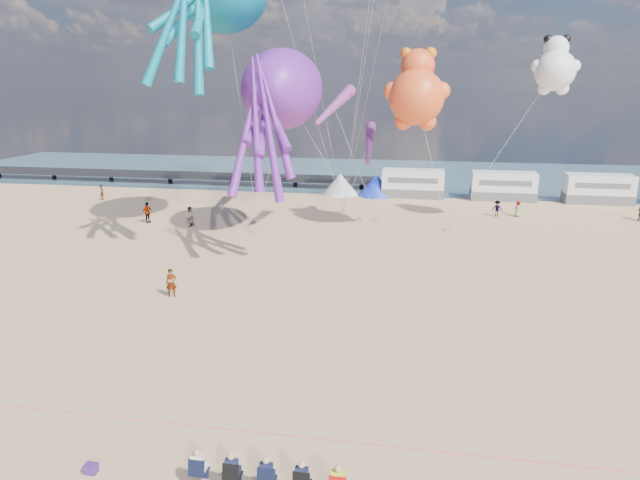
{
  "coord_description": "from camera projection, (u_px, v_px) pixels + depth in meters",
  "views": [
    {
      "loc": [
        6.59,
        -22.28,
        12.25
      ],
      "look_at": [
        1.65,
        6.0,
        4.23
      ],
      "focal_mm": 32.0,
      "sensor_mm": 36.0,
      "label": 1
    }
  ],
  "objects": [
    {
      "name": "beachgoer_2",
      "position": [
        497.0,
        209.0,
        53.25
      ],
      "size": [
        0.84,
        0.71,
        1.52
      ],
      "primitive_type": "imported",
      "rotation": [
        0.0,
        0.0,
        6.08
      ],
      "color": "#7F6659",
      "rests_on": "ground"
    },
    {
      "name": "standing_person",
      "position": [
        171.0,
        283.0,
        33.39
      ],
      "size": [
        0.73,
        0.61,
        1.69
      ],
      "primitive_type": "imported",
      "rotation": [
        0.0,
        0.0,
        0.39
      ],
      "color": "tan",
      "rests_on": "ground"
    },
    {
      "name": "tent_white",
      "position": [
        340.0,
        184.0,
        63.49
      ],
      "size": [
        4.0,
        4.0,
        2.4
      ],
      "primitive_type": "cone",
      "color": "white",
      "rests_on": "ground"
    },
    {
      "name": "ground",
      "position": [
        261.0,
        365.0,
        25.53
      ],
      "size": [
        120.0,
        120.0,
        0.0
      ],
      "primitive_type": "plane",
      "color": "#DCB27F",
      "rests_on": "ground"
    },
    {
      "name": "beachgoer_0",
      "position": [
        518.0,
        209.0,
        53.17
      ],
      "size": [
        0.57,
        0.4,
        1.49
      ],
      "primitive_type": "imported",
      "rotation": [
        0.0,
        0.0,
        3.06
      ],
      "color": "#7F6659",
      "rests_on": "ground"
    },
    {
      "name": "beachgoer_5",
      "position": [
        102.0,
        192.0,
        60.75
      ],
      "size": [
        1.02,
        1.58,
        1.63
      ],
      "primitive_type": "imported",
      "rotation": [
        0.0,
        0.0,
        1.97
      ],
      "color": "#7F6659",
      "rests_on": "ground"
    },
    {
      "name": "water",
      "position": [
        370.0,
        174.0,
        77.71
      ],
      "size": [
        120.0,
        120.0,
        0.0
      ],
      "primitive_type": "plane",
      "color": "#395C6E",
      "rests_on": "ground"
    },
    {
      "name": "rope_line",
      "position": [
        224.0,
        429.0,
        20.78
      ],
      "size": [
        34.0,
        0.03,
        0.03
      ],
      "primitive_type": "cylinder",
      "rotation": [
        0.0,
        1.57,
        0.0
      ],
      "color": "#F2338C",
      "rests_on": "ground"
    },
    {
      "name": "kite_panda",
      "position": [
        555.0,
        71.0,
        44.97
      ],
      "size": [
        4.45,
        4.27,
        5.44
      ],
      "primitive_type": null,
      "rotation": [
        0.0,
        0.0,
        0.18
      ],
      "color": "white"
    },
    {
      "name": "motorhome_0",
      "position": [
        413.0,
        183.0,
        62.08
      ],
      "size": [
        6.6,
        2.5,
        3.0
      ],
      "primitive_type": "cube",
      "color": "silver",
      "rests_on": "ground"
    },
    {
      "name": "sandbag_c",
      "position": [
        448.0,
        230.0,
        48.2
      ],
      "size": [
        0.5,
        0.35,
        0.22
      ],
      "primitive_type": "cube",
      "color": "gray",
      "rests_on": "ground"
    },
    {
      "name": "windsock_left",
      "position": [
        293.0,
        81.0,
        47.73
      ],
      "size": [
        2.0,
        8.02,
        7.95
      ],
      "primitive_type": null,
      "rotation": [
        0.0,
        0.0,
        -0.11
      ],
      "color": "red"
    },
    {
      "name": "motorhome_2",
      "position": [
        598.0,
        189.0,
        58.93
      ],
      "size": [
        6.6,
        2.5,
        3.0
      ],
      "primitive_type": "cube",
      "color": "silver",
      "rests_on": "ground"
    },
    {
      "name": "sandbag_e",
      "position": [
        343.0,
        211.0,
        55.0
      ],
      "size": [
        0.5,
        0.35,
        0.22
      ],
      "primitive_type": "cube",
      "color": "gray",
      "rests_on": "ground"
    },
    {
      "name": "kite_teddy_orange",
      "position": [
        416.0,
        97.0,
        43.89
      ],
      "size": [
        6.5,
        6.31,
        7.39
      ],
      "primitive_type": null,
      "rotation": [
        0.0,
        0.0,
        0.32
      ],
      "color": "#FF5923"
    },
    {
      "name": "beachgoer_1",
      "position": [
        190.0,
        216.0,
        49.66
      ],
      "size": [
        0.73,
        0.95,
        1.74
      ],
      "primitive_type": "imported",
      "rotation": [
        0.0,
        0.0,
        4.49
      ],
      "color": "#7F6659",
      "rests_on": "ground"
    },
    {
      "name": "pier",
      "position": [
        140.0,
        174.0,
        71.65
      ],
      "size": [
        60.0,
        3.0,
        0.5
      ],
      "primitive_type": "cube",
      "color": "black",
      "rests_on": "ground"
    },
    {
      "name": "sandbag_a",
      "position": [
        257.0,
        220.0,
        51.8
      ],
      "size": [
        0.5,
        0.35,
        0.22
      ],
      "primitive_type": "cube",
      "color": "gray",
      "rests_on": "ground"
    },
    {
      "name": "windsock_mid",
      "position": [
        334.0,
        107.0,
        43.95
      ],
      "size": [
        3.12,
        5.6,
        5.66
      ],
      "primitive_type": null,
      "rotation": [
        0.0,
        0.0,
        -0.4
      ],
      "color": "red"
    },
    {
      "name": "sandbag_d",
      "position": [
        377.0,
        220.0,
        51.58
      ],
      "size": [
        0.5,
        0.35,
        0.22
      ],
      "primitive_type": "cube",
      "color": "gray",
      "rests_on": "ground"
    },
    {
      "name": "kite_octopus_purple",
      "position": [
        283.0,
        89.0,
        42.85
      ],
      "size": [
        8.7,
        12.0,
        12.61
      ],
      "primitive_type": null,
      "rotation": [
        0.0,
        0.0,
        0.41
      ],
      "color": "#6C2398"
    },
    {
      "name": "cooler_purple",
      "position": [
        91.0,
        469.0,
        18.43
      ],
      "size": [
        0.4,
        0.3,
        0.32
      ],
      "primitive_type": "cube",
      "color": "#431E72",
      "rests_on": "ground"
    },
    {
      "name": "sandbag_b",
      "position": [
        359.0,
        219.0,
        51.99
      ],
      "size": [
        0.5,
        0.35,
        0.22
      ],
      "primitive_type": "cube",
      "color": "gray",
      "rests_on": "ground"
    },
    {
      "name": "motorhome_1",
      "position": [
        503.0,
        186.0,
        60.51
      ],
      "size": [
        6.6,
        2.5,
        3.0
      ],
      "primitive_type": "cube",
      "color": "silver",
      "rests_on": "ground"
    },
    {
      "name": "beachgoer_3",
      "position": [
        147.0,
        213.0,
        50.87
      ],
      "size": [
        1.12,
        1.38,
        1.86
      ],
      "primitive_type": "imported",
      "rotation": [
        0.0,
        0.0,
        1.15
      ],
      "color": "#7F6659",
      "rests_on": "ground"
    },
    {
      "name": "tent_blue",
      "position": [
        376.0,
        185.0,
        62.83
      ],
      "size": [
        4.0,
        4.0,
        2.4
      ],
      "primitive_type": "cone",
      "color": "#1933CC",
      "rests_on": "ground"
    },
    {
      "name": "windsock_right",
      "position": [
        369.0,
        144.0,
        48.58
      ],
      "size": [
        1.15,
        5.68,
        5.65
      ],
      "primitive_type": null,
      "rotation": [
        0.0,
        0.0,
        0.05
      ],
      "color": "red"
    },
    {
      "name": "spectator_row",
      "position": [
        267.0,
        473.0,
        17.48
      ],
      "size": [
        6.1,
        0.9,
        1.3
      ],
      "primitive_type": null,
      "color": "black",
      "rests_on": "ground"
    }
  ]
}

